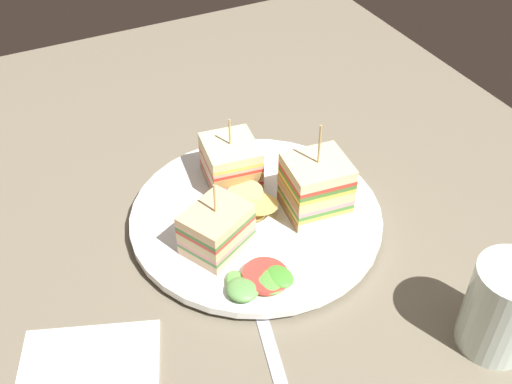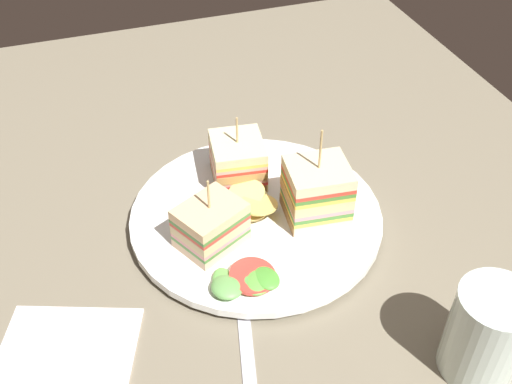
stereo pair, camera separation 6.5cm
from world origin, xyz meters
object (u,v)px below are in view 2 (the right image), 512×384
at_px(napkin, 63,362).
at_px(drinking_glass, 485,338).
at_px(plate, 256,217).
at_px(sandwich_wedge_2, 237,161).
at_px(sandwich_wedge_1, 317,192).
at_px(spoon, 243,309).
at_px(sandwich_wedge_0, 211,225).
at_px(chip_pile, 253,203).

bearing_deg(napkin, drinking_glass, 70.93).
bearing_deg(plate, sandwich_wedge_2, -179.07).
bearing_deg(sandwich_wedge_1, spoon, 44.89).
xyz_separation_m(sandwich_wedge_0, spoon, (0.08, 0.01, -0.04)).
xyz_separation_m(sandwich_wedge_2, spoon, (0.17, -0.05, -0.04)).
relative_size(sandwich_wedge_2, napkin, 0.68).
xyz_separation_m(chip_pile, spoon, (0.11, -0.05, -0.02)).
xyz_separation_m(spoon, napkin, (0.00, -0.17, -0.00)).
distance_m(sandwich_wedge_0, spoon, 0.09).
distance_m(napkin, drinking_glass, 0.36).
xyz_separation_m(sandwich_wedge_1, spoon, (0.09, -0.11, -0.04)).
distance_m(sandwich_wedge_0, sandwich_wedge_2, 0.11).
distance_m(chip_pile, drinking_glass, 0.27).
distance_m(sandwich_wedge_1, napkin, 0.30).
bearing_deg(sandwich_wedge_0, sandwich_wedge_1, -24.73).
bearing_deg(spoon, sandwich_wedge_0, 18.03).
bearing_deg(sandwich_wedge_2, sandwich_wedge_0, -23.97).
xyz_separation_m(sandwich_wedge_1, napkin, (0.09, -0.28, -0.05)).
bearing_deg(plate, spoon, -24.64).
xyz_separation_m(chip_pile, napkin, (0.12, -0.22, -0.03)).
height_order(sandwich_wedge_0, sandwich_wedge_2, same).
bearing_deg(sandwich_wedge_2, spoon, -8.18).
bearing_deg(napkin, chip_pile, 118.73).
distance_m(plate, napkin, 0.25).
bearing_deg(plate, chip_pile, -147.77).
relative_size(sandwich_wedge_0, spoon, 0.55).
height_order(sandwich_wedge_1, chip_pile, sandwich_wedge_1).
relative_size(chip_pile, drinking_glass, 0.80).
relative_size(chip_pile, napkin, 0.60).
bearing_deg(drinking_glass, sandwich_wedge_0, -138.65).
xyz_separation_m(spoon, drinking_glass, (0.12, 0.17, 0.04)).
xyz_separation_m(sandwich_wedge_0, napkin, (0.09, -0.16, -0.04)).
relative_size(sandwich_wedge_1, drinking_glass, 1.21).
distance_m(plate, drinking_glass, 0.27).
height_order(sandwich_wedge_1, drinking_glass, sandwich_wedge_1).
relative_size(sandwich_wedge_2, chip_pile, 1.12).
bearing_deg(sandwich_wedge_2, drinking_glass, 30.55).
height_order(sandwich_wedge_2, drinking_glass, sandwich_wedge_2).
relative_size(sandwich_wedge_0, sandwich_wedge_1, 0.74).
height_order(sandwich_wedge_2, napkin, sandwich_wedge_2).
bearing_deg(drinking_glass, sandwich_wedge_2, -157.21).
bearing_deg(chip_pile, spoon, -22.84).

